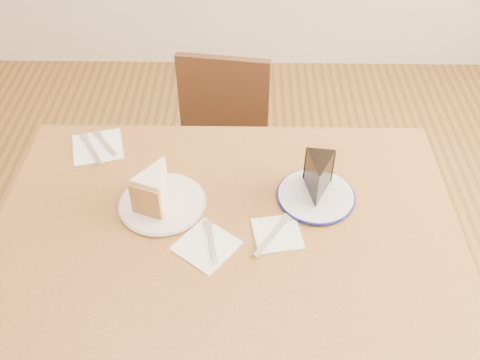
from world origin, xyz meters
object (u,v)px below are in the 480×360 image
(chair_far, at_px, (219,158))
(carrot_cake, at_px, (157,186))
(plate_cream, at_px, (163,203))
(plate_navy, at_px, (316,196))
(table, at_px, (228,246))
(chocolate_cake, at_px, (318,180))

(chair_far, relative_size, carrot_cake, 7.01)
(plate_cream, height_order, plate_navy, same)
(table, distance_m, chair_far, 0.63)
(chair_far, distance_m, plate_cream, 0.62)
(carrot_cake, bearing_deg, plate_navy, 22.91)
(table, relative_size, chocolate_cake, 11.02)
(carrot_cake, relative_size, chocolate_cake, 1.06)
(plate_navy, height_order, chocolate_cake, chocolate_cake)
(chocolate_cake, bearing_deg, plate_navy, 85.86)
(carrot_cake, bearing_deg, chair_far, 95.93)
(plate_navy, height_order, carrot_cake, carrot_cake)
(chair_far, xyz_separation_m, chocolate_cake, (0.29, -0.49, 0.36))
(carrot_cake, distance_m, chocolate_cake, 0.42)
(plate_cream, xyz_separation_m, chocolate_cake, (0.41, 0.04, 0.06))
(plate_cream, bearing_deg, table, -18.54)
(plate_cream, xyz_separation_m, carrot_cake, (-0.01, 0.01, 0.05))
(table, height_order, chair_far, chair_far)
(chair_far, bearing_deg, table, 103.34)
(plate_cream, bearing_deg, chocolate_cake, 5.36)
(carrot_cake, bearing_deg, table, -1.06)
(table, relative_size, chair_far, 1.49)
(chair_far, distance_m, carrot_cake, 0.64)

